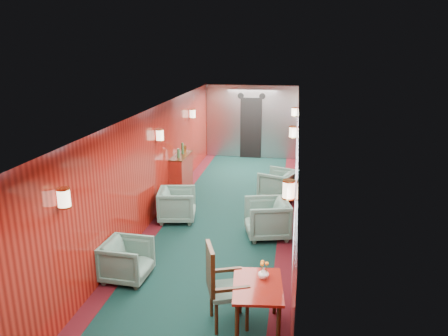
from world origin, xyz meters
name	(u,v)px	position (x,y,z in m)	size (l,w,h in m)	color
room	(220,151)	(0.00, 0.00, 1.63)	(12.00, 12.10, 2.40)	black
bulkhead	(251,122)	(0.00, 5.91, 1.18)	(2.98, 0.17, 2.39)	#A6A8AD
windows_right	(296,159)	(1.49, 0.25, 1.45)	(0.02, 8.60, 0.80)	silver
wall_sconces	(225,137)	(0.00, 0.57, 1.79)	(2.97, 7.97, 0.25)	#FFF0C6
dining_table	(258,292)	(1.06, -3.29, 0.57)	(0.73, 0.97, 0.68)	maroon
side_chair	(221,283)	(0.57, -3.24, 0.63)	(0.66, 0.67, 1.17)	#1C433C
credenza	(181,174)	(-1.34, 1.92, 0.52)	(0.35, 1.13, 1.29)	maroon
flower_vase	(264,273)	(1.12, -3.11, 0.75)	(0.14, 0.14, 0.15)	white
armchair_left_near	(127,260)	(-1.12, -2.31, 0.33)	(0.70, 0.72, 0.66)	#1C433C
armchair_left_far	(177,205)	(-0.98, 0.19, 0.35)	(0.76, 0.78, 0.71)	#1C433C
armchair_right_near	(267,219)	(0.98, -0.32, 0.38)	(0.81, 0.83, 0.75)	#1C433C
armchair_right_far	(278,185)	(1.09, 1.90, 0.37)	(0.78, 0.80, 0.73)	#1C433C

